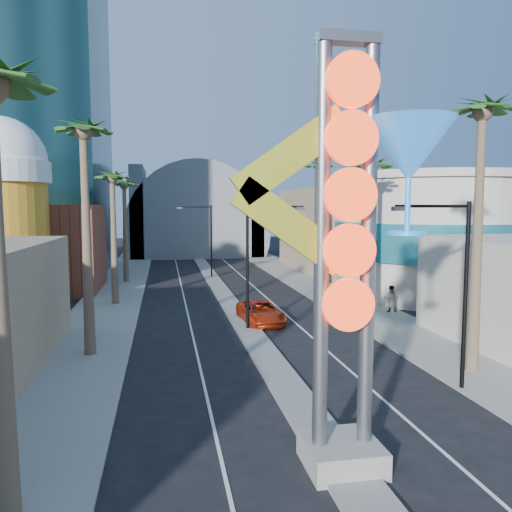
{
  "coord_description": "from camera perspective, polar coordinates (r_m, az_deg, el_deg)",
  "views": [
    {
      "loc": [
        -5.12,
        -10.56,
        7.75
      ],
      "look_at": [
        0.54,
        19.99,
        4.72
      ],
      "focal_mm": 35.0,
      "sensor_mm": 36.0,
      "label": 1
    }
  ],
  "objects": [
    {
      "name": "sidewalk_west",
      "position": [
        46.41,
        -15.81,
        -4.16
      ],
      "size": [
        5.0,
        100.0,
        0.15
      ],
      "primitive_type": "cube",
      "color": "gray",
      "rests_on": "ground"
    },
    {
      "name": "sidewalk_east",
      "position": [
        48.46,
        7.22,
        -3.59
      ],
      "size": [
        5.0,
        100.0,
        0.15
      ],
      "primitive_type": "cube",
      "color": "gray",
      "rests_on": "ground"
    },
    {
      "name": "median",
      "position": [
        49.43,
        -4.43,
        -3.38
      ],
      "size": [
        1.6,
        84.0,
        0.15
      ],
      "primitive_type": "cube",
      "color": "gray",
      "rests_on": "ground"
    },
    {
      "name": "hotel_tower",
      "position": [
        67.06,
        -26.36,
        19.91
      ],
      "size": [
        20.0,
        20.0,
        50.0
      ],
      "primitive_type": "cube",
      "color": "black",
      "rests_on": "ground"
    },
    {
      "name": "brick_filler_west",
      "position": [
        49.91,
        -23.06,
        0.81
      ],
      "size": [
        10.0,
        10.0,
        8.0
      ],
      "primitive_type": "cube",
      "color": "brown",
      "rests_on": "ground"
    },
    {
      "name": "filler_east",
      "position": [
        62.31,
        9.34,
        2.96
      ],
      "size": [
        10.0,
        20.0,
        10.0
      ],
      "primitive_type": "cube",
      "color": "#998262",
      "rests_on": "ground"
    },
    {
      "name": "beer_mug",
      "position": [
        42.27,
        -26.94,
        5.1
      ],
      "size": [
        7.0,
        7.0,
        14.5
      ],
      "color": "#C67F1A",
      "rests_on": "ground"
    },
    {
      "name": "turquoise_building",
      "position": [
        46.75,
        19.17,
        2.19
      ],
      "size": [
        16.6,
        16.6,
        10.6
      ],
      "color": "#B7AD9B",
      "rests_on": "ground"
    },
    {
      "name": "canopy",
      "position": [
        82.79,
        -6.95,
        3.14
      ],
      "size": [
        22.0,
        16.0,
        22.0
      ],
      "color": "slate",
      "rests_on": "ground"
    },
    {
      "name": "neon_sign",
      "position": [
        14.77,
        13.22,
        3.71
      ],
      "size": [
        6.53,
        2.6,
        12.55
      ],
      "color": "gray",
      "rests_on": "ground"
    },
    {
      "name": "streetlight_0",
      "position": [
        31.21,
        0.01,
        0.29
      ],
      "size": [
        3.79,
        0.25,
        8.0
      ],
      "color": "black",
      "rests_on": "ground"
    },
    {
      "name": "streetlight_1",
      "position": [
        54.83,
        -5.7,
        2.54
      ],
      "size": [
        3.79,
        0.25,
        8.0
      ],
      "color": "black",
      "rests_on": "ground"
    },
    {
      "name": "streetlight_2",
      "position": [
        22.21,
        21.86,
        -2.38
      ],
      "size": [
        3.45,
        0.25,
        8.0
      ],
      "color": "black",
      "rests_on": "ground"
    },
    {
      "name": "palm_1",
      "position": [
        27.02,
        -19.1,
        11.8
      ],
      "size": [
        2.4,
        2.4,
        12.7
      ],
      "color": "brown",
      "rests_on": "ground"
    },
    {
      "name": "palm_2",
      "position": [
        40.78,
        -16.1,
        7.78
      ],
      "size": [
        2.4,
        2.4,
        11.2
      ],
      "color": "brown",
      "rests_on": "ground"
    },
    {
      "name": "palm_3",
      "position": [
        52.73,
        -14.83,
        7.26
      ],
      "size": [
        2.4,
        2.4,
        11.2
      ],
      "color": "brown",
      "rests_on": "ground"
    },
    {
      "name": "palm_5",
      "position": [
        25.19,
        24.41,
        13.11
      ],
      "size": [
        2.4,
        2.4,
        13.2
      ],
      "color": "brown",
      "rests_on": "ground"
    },
    {
      "name": "palm_6",
      "position": [
        35.55,
        13.08,
        8.94
      ],
      "size": [
        2.4,
        2.4,
        11.7
      ],
      "color": "brown",
      "rests_on": "ground"
    },
    {
      "name": "palm_7",
      "position": [
        46.84,
        7.16,
        9.29
      ],
      "size": [
        2.4,
        2.4,
        12.7
      ],
      "color": "brown",
      "rests_on": "ground"
    },
    {
      "name": "red_pickup",
      "position": [
        33.73,
        0.54,
        -6.43
      ],
      "size": [
        2.81,
        5.48,
        1.48
      ],
      "primitive_type": "imported",
      "rotation": [
        0.0,
        0.0,
        0.07
      ],
      "color": "#AB2B0D",
      "rests_on": "ground"
    },
    {
      "name": "pedestrian_b",
      "position": [
        37.91,
        15.14,
        -4.71
      ],
      "size": [
        1.14,
        1.02,
        1.92
      ],
      "primitive_type": "imported",
      "rotation": [
        0.0,
        0.0,
        2.76
      ],
      "color": "gray",
      "rests_on": "sidewalk_east"
    }
  ]
}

